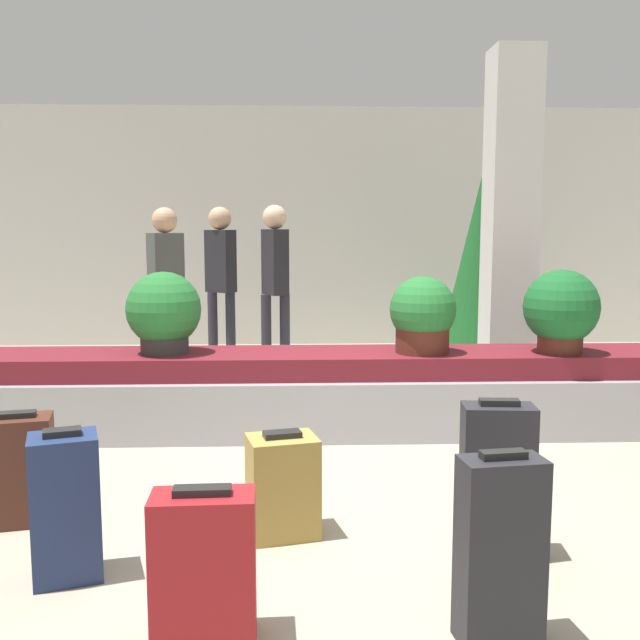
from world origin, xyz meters
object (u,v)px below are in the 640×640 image
(potted_plant_1, at_px, (164,313))
(pillar, at_px, (510,226))
(potted_plant_0, at_px, (561,311))
(traveler_2, at_px, (275,273))
(suitcase_0, at_px, (283,486))
(suitcase_3, at_px, (204,567))
(suitcase_1, at_px, (500,550))
(suitcase_6, at_px, (497,481))
(traveler_1, at_px, (166,279))
(suitcase_2, at_px, (66,507))
(suitcase_5, at_px, (20,470))
(traveler_0, at_px, (221,271))
(potted_plant_2, at_px, (423,315))
(decorated_tree, at_px, (481,260))

(potted_plant_1, bearing_deg, pillar, 20.79)
(potted_plant_0, distance_m, traveler_2, 3.19)
(suitcase_0, bearing_deg, potted_plant_0, 27.50)
(suitcase_3, bearing_deg, suitcase_1, -4.99)
(suitcase_3, bearing_deg, suitcase_6, 24.31)
(potted_plant_1, distance_m, traveler_1, 1.65)
(suitcase_2, bearing_deg, potted_plant_1, 71.40)
(suitcase_5, xyz_separation_m, traveler_2, (1.27, 3.88, 0.82))
(suitcase_2, bearing_deg, pillar, 31.17)
(suitcase_3, height_order, traveler_0, traveler_0)
(suitcase_1, distance_m, suitcase_2, 1.89)
(suitcase_6, height_order, potted_plant_0, potted_plant_0)
(suitcase_0, relative_size, potted_plant_2, 0.92)
(potted_plant_1, height_order, traveler_1, traveler_1)
(potted_plant_2, bearing_deg, suitcase_0, -119.27)
(potted_plant_1, bearing_deg, suitcase_2, -90.82)
(suitcase_1, relative_size, potted_plant_0, 1.17)
(suitcase_3, distance_m, traveler_1, 4.64)
(suitcase_2, xyz_separation_m, traveler_2, (0.83, 4.51, 0.78))
(suitcase_3, distance_m, suitcase_6, 1.47)
(suitcase_1, xyz_separation_m, decorated_tree, (1.45, 5.86, 0.85))
(suitcase_1, relative_size, suitcase_6, 0.97)
(suitcase_1, bearing_deg, suitcase_0, 122.61)
(traveler_2, bearing_deg, suitcase_3, 151.78)
(pillar, distance_m, suitcase_6, 3.71)
(pillar, distance_m, potted_plant_2, 1.71)
(suitcase_0, bearing_deg, potted_plant_1, 102.44)
(potted_plant_1, bearing_deg, suitcase_6, -48.37)
(suitcase_3, distance_m, traveler_0, 5.49)
(potted_plant_2, xyz_separation_m, traveler_0, (-1.81, 2.59, 0.19))
(traveler_0, height_order, decorated_tree, decorated_tree)
(suitcase_1, bearing_deg, suitcase_2, 154.84)
(suitcase_2, relative_size, potted_plant_0, 1.07)
(traveler_0, bearing_deg, suitcase_6, 147.05)
(suitcase_3, height_order, decorated_tree, decorated_tree)
(pillar, distance_m, decorated_tree, 1.86)
(suitcase_3, xyz_separation_m, suitcase_5, (-1.12, 1.14, 0.00))
(suitcase_2, distance_m, suitcase_5, 0.77)
(suitcase_3, relative_size, potted_plant_2, 1.02)
(suitcase_5, xyz_separation_m, potted_plant_0, (3.52, 1.62, 0.66))
(potted_plant_0, relative_size, potted_plant_1, 1.02)
(traveler_2, bearing_deg, suitcase_0, 155.40)
(suitcase_0, relative_size, suitcase_3, 0.90)
(decorated_tree, bearing_deg, potted_plant_0, -93.21)
(suitcase_0, xyz_separation_m, potted_plant_1, (-0.93, 1.93, 0.67))
(suitcase_6, height_order, potted_plant_2, potted_plant_2)
(potted_plant_2, xyz_separation_m, traveler_2, (-1.19, 2.21, 0.20))
(suitcase_1, height_order, decorated_tree, decorated_tree)
(potted_plant_1, bearing_deg, suitcase_0, -64.17)
(pillar, bearing_deg, suitcase_0, -124.01)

